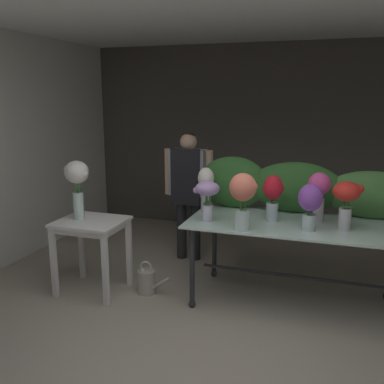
{
  "coord_description": "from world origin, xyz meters",
  "views": [
    {
      "loc": [
        0.81,
        -2.4,
        1.96
      ],
      "look_at": [
        -0.45,
        1.4,
        1.08
      ],
      "focal_mm": 40.72,
      "sensor_mm": 36.0,
      "label": 1
    }
  ],
  "objects": [
    {
      "name": "ground_plane",
      "position": [
        0.0,
        1.97,
        0.0
      ],
      "size": [
        8.66,
        8.66,
        0.0
      ],
      "primitive_type": "plane",
      "color": "#9E9384"
    },
    {
      "name": "wall_back",
      "position": [
        0.0,
        3.94,
        1.35
      ],
      "size": [
        5.71,
        0.12,
        2.7
      ],
      "primitive_type": "cube",
      "color": "#4C4742",
      "rests_on": "ground"
    },
    {
      "name": "wall_left",
      "position": [
        -2.86,
        1.97,
        1.35
      ],
      "size": [
        0.12,
        4.06,
        2.7
      ],
      "primitive_type": "cube",
      "color": "silver",
      "rests_on": "ground"
    },
    {
      "name": "ceiling_slab",
      "position": [
        0.0,
        1.97,
        2.76
      ],
      "size": [
        5.83,
        4.06,
        0.12
      ],
      "primitive_type": "cube",
      "color": "silver",
      "rests_on": "wall_back"
    },
    {
      "name": "display_table_glass",
      "position": [
        0.49,
        1.6,
        0.7
      ],
      "size": [
        1.97,
        0.97,
        0.82
      ],
      "color": "silver",
      "rests_on": "ground"
    },
    {
      "name": "side_table_white",
      "position": [
        -1.47,
        1.24,
        0.64
      ],
      "size": [
        0.65,
        0.58,
        0.75
      ],
      "color": "white",
      "rests_on": "ground"
    },
    {
      "name": "florist",
      "position": [
        -0.84,
        2.41,
        0.95
      ],
      "size": [
        0.6,
        0.24,
        1.55
      ],
      "color": "#232328",
      "rests_on": "ground"
    },
    {
      "name": "foliage_backdrop",
      "position": [
        0.48,
        1.97,
        1.07
      ],
      "size": [
        2.16,
        0.27,
        0.54
      ],
      "color": "#2D6028",
      "rests_on": "display_table_glass"
    },
    {
      "name": "vase_scarlet_snapdragons",
      "position": [
        0.92,
        1.5,
        1.1
      ],
      "size": [
        0.26,
        0.24,
        0.43
      ],
      "color": "silver",
      "rests_on": "display_table_glass"
    },
    {
      "name": "vase_ivory_peonies",
      "position": [
        -0.41,
        1.69,
        1.08
      ],
      "size": [
        0.17,
        0.16,
        0.45
      ],
      "color": "silver",
      "rests_on": "display_table_glass"
    },
    {
      "name": "vase_crimson_stock",
      "position": [
        0.28,
        1.58,
        1.07
      ],
      "size": [
        0.2,
        0.18,
        0.44
      ],
      "color": "silver",
      "rests_on": "display_table_glass"
    },
    {
      "name": "vase_fuchsia_dahlias",
      "position": [
        0.68,
        1.68,
        1.1
      ],
      "size": [
        0.21,
        0.21,
        0.47
      ],
      "color": "silver",
      "rests_on": "display_table_glass"
    },
    {
      "name": "vase_lilac_roses",
      "position": [
        -0.3,
        1.38,
        1.07
      ],
      "size": [
        0.24,
        0.22,
        0.38
      ],
      "color": "silver",
      "rests_on": "display_table_glass"
    },
    {
      "name": "vase_violet_anemones",
      "position": [
        0.63,
        1.39,
        1.06
      ],
      "size": [
        0.21,
        0.21,
        0.41
      ],
      "color": "silver",
      "rests_on": "display_table_glass"
    },
    {
      "name": "vase_coral_carnations",
      "position": [
        0.07,
        1.21,
        1.13
      ],
      "size": [
        0.25,
        0.24,
        0.5
      ],
      "color": "silver",
      "rests_on": "display_table_glass"
    },
    {
      "name": "vase_white_roses_tall",
      "position": [
        -1.6,
        1.24,
        1.15
      ],
      "size": [
        0.25,
        0.24,
        0.59
      ],
      "color": "silver",
      "rests_on": "side_table_white"
    },
    {
      "name": "watering_can",
      "position": [
        -0.93,
        1.36,
        0.13
      ],
      "size": [
        0.35,
        0.18,
        0.34
      ],
      "color": "#B7B2A8",
      "rests_on": "ground"
    }
  ]
}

